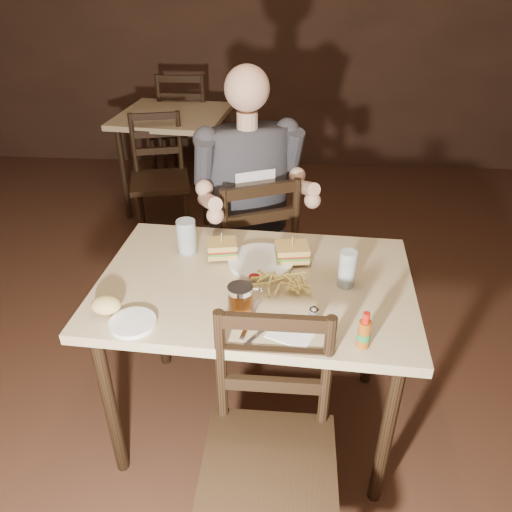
# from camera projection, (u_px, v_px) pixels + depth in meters

# --- Properties ---
(room_shell) EXTENTS (7.00, 7.00, 7.00)m
(room_shell) POSITION_uv_depth(u_px,v_px,m) (139.00, 139.00, 1.36)
(room_shell) COLOR black
(room_shell) RESTS_ON ground
(main_table) EXTENTS (1.23, 0.86, 0.77)m
(main_table) POSITION_uv_depth(u_px,v_px,m) (255.00, 298.00, 1.93)
(main_table) COLOR tan
(main_table) RESTS_ON ground
(bg_table) EXTENTS (0.88, 0.88, 0.77)m
(bg_table) POSITION_uv_depth(u_px,v_px,m) (173.00, 125.00, 3.89)
(bg_table) COLOR tan
(bg_table) RESTS_ON ground
(chair_far) EXTENTS (0.59, 0.61, 0.95)m
(chair_far) POSITION_uv_depth(u_px,v_px,m) (248.00, 253.00, 2.63)
(chair_far) COLOR black
(chair_far) RESTS_ON ground
(chair_near) EXTENTS (0.43, 0.47, 0.91)m
(chair_near) POSITION_uv_depth(u_px,v_px,m) (269.00, 467.00, 1.56)
(chair_near) COLOR black
(chair_near) RESTS_ON ground
(bg_chair_far) EXTENTS (0.46, 0.50, 0.98)m
(bg_chair_far) POSITION_uv_depth(u_px,v_px,m) (188.00, 127.00, 4.46)
(bg_chair_far) COLOR black
(bg_chair_far) RESTS_ON ground
(bg_chair_near) EXTENTS (0.50, 0.53, 0.88)m
(bg_chair_near) POSITION_uv_depth(u_px,v_px,m) (160.00, 181.00, 3.55)
(bg_chair_near) COLOR black
(bg_chair_near) RESTS_ON ground
(diner) EXTENTS (0.66, 0.60, 0.94)m
(diner) POSITION_uv_depth(u_px,v_px,m) (250.00, 170.00, 2.34)
(diner) COLOR #333339
(diner) RESTS_ON chair_far
(dinner_plate) EXTENTS (0.27, 0.27, 0.01)m
(dinner_plate) POSITION_uv_depth(u_px,v_px,m) (261.00, 262.00, 1.99)
(dinner_plate) COLOR white
(dinner_plate) RESTS_ON main_table
(sandwich_left) EXTENTS (0.13, 0.12, 0.10)m
(sandwich_left) POSITION_uv_depth(u_px,v_px,m) (222.00, 244.00, 2.00)
(sandwich_left) COLOR tan
(sandwich_left) RESTS_ON dinner_plate
(sandwich_right) EXTENTS (0.14, 0.12, 0.11)m
(sandwich_right) POSITION_uv_depth(u_px,v_px,m) (292.00, 247.00, 1.97)
(sandwich_right) COLOR tan
(sandwich_right) RESTS_ON dinner_plate
(fries_pile) EXTENTS (0.25, 0.18, 0.04)m
(fries_pile) POSITION_uv_depth(u_px,v_px,m) (282.00, 279.00, 1.84)
(fries_pile) COLOR #CAB759
(fries_pile) RESTS_ON dinner_plate
(ketchup_dollop) EXTENTS (0.05, 0.05, 0.01)m
(ketchup_dollop) POSITION_uv_depth(u_px,v_px,m) (254.00, 276.00, 1.88)
(ketchup_dollop) COLOR maroon
(ketchup_dollop) RESTS_ON dinner_plate
(glass_left) EXTENTS (0.08, 0.08, 0.14)m
(glass_left) POSITION_uv_depth(u_px,v_px,m) (187.00, 237.00, 2.04)
(glass_left) COLOR silver
(glass_left) RESTS_ON main_table
(glass_right) EXTENTS (0.07, 0.07, 0.14)m
(glass_right) POSITION_uv_depth(u_px,v_px,m) (347.00, 269.00, 1.83)
(glass_right) COLOR silver
(glass_right) RESTS_ON main_table
(hot_sauce) EXTENTS (0.04, 0.04, 0.13)m
(hot_sauce) POSITION_uv_depth(u_px,v_px,m) (365.00, 330.00, 1.54)
(hot_sauce) COLOR #85400F
(hot_sauce) RESTS_ON main_table
(salt_shaker) EXTENTS (0.04, 0.04, 0.06)m
(salt_shaker) POSITION_uv_depth(u_px,v_px,m) (313.00, 316.00, 1.66)
(salt_shaker) COLOR white
(salt_shaker) RESTS_ON main_table
(pepper_shaker) EXTENTS (0.04, 0.04, 0.06)m
(pepper_shaker) POSITION_uv_depth(u_px,v_px,m) (331.00, 343.00, 1.54)
(pepper_shaker) COLOR #38332D
(pepper_shaker) RESTS_ON main_table
(syrup_dispenser) EXTENTS (0.09, 0.09, 0.11)m
(syrup_dispenser) POSITION_uv_depth(u_px,v_px,m) (240.00, 300.00, 1.69)
(syrup_dispenser) COLOR #85400F
(syrup_dispenser) RESTS_ON main_table
(napkin) EXTENTS (0.19, 0.18, 0.00)m
(napkin) POSITION_uv_depth(u_px,v_px,m) (293.00, 331.00, 1.64)
(napkin) COLOR white
(napkin) RESTS_ON main_table
(knife) EXTENTS (0.06, 0.23, 0.01)m
(knife) POSITION_uv_depth(u_px,v_px,m) (251.00, 318.00, 1.69)
(knife) COLOR silver
(knife) RESTS_ON napkin
(fork) EXTENTS (0.11, 0.15, 0.01)m
(fork) POSITION_uv_depth(u_px,v_px,m) (262.00, 331.00, 1.63)
(fork) COLOR silver
(fork) RESTS_ON napkin
(side_plate) EXTENTS (0.16, 0.16, 0.01)m
(side_plate) POSITION_uv_depth(u_px,v_px,m) (133.00, 324.00, 1.66)
(side_plate) COLOR white
(side_plate) RESTS_ON main_table
(bread_roll) EXTENTS (0.11, 0.09, 0.06)m
(bread_roll) POSITION_uv_depth(u_px,v_px,m) (106.00, 305.00, 1.69)
(bread_roll) COLOR #D8B770
(bread_roll) RESTS_ON side_plate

